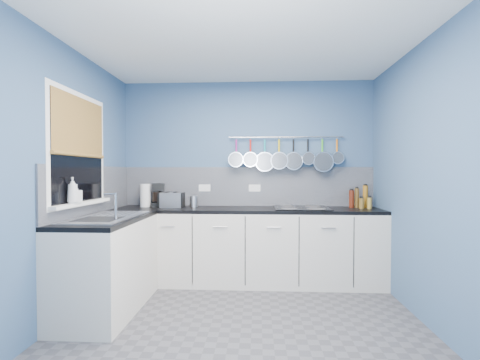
# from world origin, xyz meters

# --- Properties ---
(floor) EXTENTS (3.20, 3.00, 0.02)m
(floor) POSITION_xyz_m (0.00, 0.00, -0.01)
(floor) COLOR #47474C
(floor) RESTS_ON ground
(ceiling) EXTENTS (3.20, 3.00, 0.02)m
(ceiling) POSITION_xyz_m (0.00, 0.00, 2.51)
(ceiling) COLOR white
(ceiling) RESTS_ON ground
(wall_back) EXTENTS (3.20, 0.02, 2.50)m
(wall_back) POSITION_xyz_m (0.00, 1.51, 1.25)
(wall_back) COLOR #39567A
(wall_back) RESTS_ON ground
(wall_front) EXTENTS (3.20, 0.02, 2.50)m
(wall_front) POSITION_xyz_m (0.00, -1.51, 1.25)
(wall_front) COLOR #39567A
(wall_front) RESTS_ON ground
(wall_left) EXTENTS (0.02, 3.00, 2.50)m
(wall_left) POSITION_xyz_m (-1.61, 0.00, 1.25)
(wall_left) COLOR #39567A
(wall_left) RESTS_ON ground
(wall_right) EXTENTS (0.02, 3.00, 2.50)m
(wall_right) POSITION_xyz_m (1.61, 0.00, 1.25)
(wall_right) COLOR #39567A
(wall_right) RESTS_ON ground
(backsplash_back) EXTENTS (3.20, 0.02, 0.50)m
(backsplash_back) POSITION_xyz_m (0.00, 1.49, 1.15)
(backsplash_back) COLOR gray
(backsplash_back) RESTS_ON wall_back
(backsplash_left) EXTENTS (0.02, 1.80, 0.50)m
(backsplash_left) POSITION_xyz_m (-1.59, 0.60, 1.15)
(backsplash_left) COLOR gray
(backsplash_left) RESTS_ON wall_left
(cabinet_run_back) EXTENTS (3.20, 0.60, 0.86)m
(cabinet_run_back) POSITION_xyz_m (0.00, 1.20, 0.43)
(cabinet_run_back) COLOR beige
(cabinet_run_back) RESTS_ON ground
(worktop_back) EXTENTS (3.20, 0.60, 0.04)m
(worktop_back) POSITION_xyz_m (0.00, 1.20, 0.88)
(worktop_back) COLOR black
(worktop_back) RESTS_ON cabinet_run_back
(cabinet_run_left) EXTENTS (0.60, 1.20, 0.86)m
(cabinet_run_left) POSITION_xyz_m (-1.30, 0.30, 0.43)
(cabinet_run_left) COLOR beige
(cabinet_run_left) RESTS_ON ground
(worktop_left) EXTENTS (0.60, 1.20, 0.04)m
(worktop_left) POSITION_xyz_m (-1.30, 0.30, 0.88)
(worktop_left) COLOR black
(worktop_left) RESTS_ON cabinet_run_left
(window_frame) EXTENTS (0.01, 1.00, 1.10)m
(window_frame) POSITION_xyz_m (-1.58, 0.30, 1.55)
(window_frame) COLOR white
(window_frame) RESTS_ON wall_left
(window_glass) EXTENTS (0.01, 0.90, 1.00)m
(window_glass) POSITION_xyz_m (-1.57, 0.30, 1.55)
(window_glass) COLOR black
(window_glass) RESTS_ON wall_left
(bamboo_blind) EXTENTS (0.01, 0.90, 0.55)m
(bamboo_blind) POSITION_xyz_m (-1.56, 0.30, 1.77)
(bamboo_blind) COLOR olive
(bamboo_blind) RESTS_ON wall_left
(window_sill) EXTENTS (0.10, 0.98, 0.03)m
(window_sill) POSITION_xyz_m (-1.55, 0.30, 1.04)
(window_sill) COLOR white
(window_sill) RESTS_ON wall_left
(sink_unit) EXTENTS (0.50, 0.95, 0.01)m
(sink_unit) POSITION_xyz_m (-1.30, 0.30, 0.90)
(sink_unit) COLOR silver
(sink_unit) RESTS_ON worktop_left
(mixer_tap) EXTENTS (0.12, 0.08, 0.26)m
(mixer_tap) POSITION_xyz_m (-1.14, 0.12, 1.03)
(mixer_tap) COLOR silver
(mixer_tap) RESTS_ON worktop_left
(socket_left) EXTENTS (0.15, 0.01, 0.09)m
(socket_left) POSITION_xyz_m (-0.55, 1.48, 1.13)
(socket_left) COLOR white
(socket_left) RESTS_ON backsplash_back
(socket_right) EXTENTS (0.15, 0.01, 0.09)m
(socket_right) POSITION_xyz_m (0.10, 1.48, 1.13)
(socket_right) COLOR white
(socket_right) RESTS_ON backsplash_back
(pot_rail) EXTENTS (1.45, 0.02, 0.02)m
(pot_rail) POSITION_xyz_m (0.50, 1.45, 1.78)
(pot_rail) COLOR silver
(pot_rail) RESTS_ON wall_back
(soap_bottle_a) EXTENTS (0.12, 0.12, 0.24)m
(soap_bottle_a) POSITION_xyz_m (-1.53, 0.10, 1.17)
(soap_bottle_a) COLOR white
(soap_bottle_a) RESTS_ON window_sill
(soap_bottle_b) EXTENTS (0.08, 0.08, 0.17)m
(soap_bottle_b) POSITION_xyz_m (-1.53, 0.16, 1.14)
(soap_bottle_b) COLOR white
(soap_bottle_b) RESTS_ON window_sill
(paper_towel) EXTENTS (0.15, 0.15, 0.29)m
(paper_towel) POSITION_xyz_m (-1.27, 1.28, 1.04)
(paper_towel) COLOR white
(paper_towel) RESTS_ON worktop_back
(coffee_maker) EXTENTS (0.21, 0.22, 0.29)m
(coffee_maker) POSITION_xyz_m (-1.12, 1.31, 1.05)
(coffee_maker) COLOR black
(coffee_maker) RESTS_ON worktop_back
(toaster) EXTENTS (0.30, 0.19, 0.18)m
(toaster) POSITION_xyz_m (-0.92, 1.24, 0.99)
(toaster) COLOR silver
(toaster) RESTS_ON worktop_back
(canister) EXTENTS (0.10, 0.10, 0.14)m
(canister) POSITION_xyz_m (-0.65, 1.28, 0.97)
(canister) COLOR silver
(canister) RESTS_ON worktop_back
(hob) EXTENTS (0.64, 0.57, 0.01)m
(hob) POSITION_xyz_m (0.66, 1.20, 0.91)
(hob) COLOR black
(hob) RESTS_ON worktop_back
(pan_0) EXTENTS (0.19, 0.12, 0.38)m
(pan_0) POSITION_xyz_m (-0.13, 1.44, 1.59)
(pan_0) COLOR silver
(pan_0) RESTS_ON pot_rail
(pan_1) EXTENTS (0.19, 0.09, 0.38)m
(pan_1) POSITION_xyz_m (0.05, 1.44, 1.59)
(pan_1) COLOR silver
(pan_1) RESTS_ON pot_rail
(pan_2) EXTENTS (0.25, 0.09, 0.44)m
(pan_2) POSITION_xyz_m (0.23, 1.44, 1.56)
(pan_2) COLOR silver
(pan_2) RESTS_ON pot_rail
(pan_3) EXTENTS (0.22, 0.09, 0.41)m
(pan_3) POSITION_xyz_m (0.41, 1.44, 1.57)
(pan_3) COLOR silver
(pan_3) RESTS_ON pot_rail
(pan_4) EXTENTS (0.23, 0.09, 0.42)m
(pan_4) POSITION_xyz_m (0.59, 1.44, 1.57)
(pan_4) COLOR silver
(pan_4) RESTS_ON pot_rail
(pan_5) EXTENTS (0.17, 0.10, 0.36)m
(pan_5) POSITION_xyz_m (0.77, 1.44, 1.60)
(pan_5) COLOR silver
(pan_5) RESTS_ON pot_rail
(pan_6) EXTENTS (0.25, 0.11, 0.44)m
(pan_6) POSITION_xyz_m (0.95, 1.44, 1.56)
(pan_6) COLOR silver
(pan_6) RESTS_ON pot_rail
(pan_7) EXTENTS (0.16, 0.08, 0.35)m
(pan_7) POSITION_xyz_m (1.14, 1.44, 1.61)
(pan_7) COLOR silver
(pan_7) RESTS_ON pot_rail
(condiment_0) EXTENTS (0.06, 0.06, 0.27)m
(condiment_0) POSITION_xyz_m (1.45, 1.32, 1.04)
(condiment_0) COLOR #8C5914
(condiment_0) RESTS_ON worktop_back
(condiment_1) EXTENTS (0.05, 0.05, 0.24)m
(condiment_1) POSITION_xyz_m (1.36, 1.34, 1.02)
(condiment_1) COLOR brown
(condiment_1) RESTS_ON worktop_back
(condiment_2) EXTENTS (0.06, 0.06, 0.21)m
(condiment_2) POSITION_xyz_m (1.29, 1.33, 1.01)
(condiment_2) COLOR #4C190C
(condiment_2) RESTS_ON worktop_back
(condiment_3) EXTENTS (0.05, 0.05, 0.13)m
(condiment_3) POSITION_xyz_m (1.47, 1.21, 0.97)
(condiment_3) COLOR olive
(condiment_3) RESTS_ON worktop_back
(condiment_4) EXTENTS (0.06, 0.06, 0.12)m
(condiment_4) POSITION_xyz_m (1.38, 1.22, 0.96)
(condiment_4) COLOR brown
(condiment_4) RESTS_ON worktop_back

